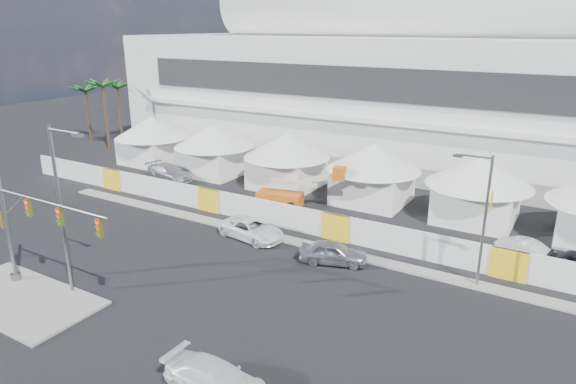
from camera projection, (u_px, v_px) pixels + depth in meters
The scene contains 16 objects.
ground at pixel (131, 304), 29.45m from camera, with size 160.00×160.00×0.00m, color black.
median_island at pixel (19, 299), 29.92m from camera, with size 10.00×5.00×0.15m, color gray.
far_curb at pixel (538, 300), 29.83m from camera, with size 80.00×1.20×0.12m, color gray.
stadium at pixel (469, 81), 56.07m from camera, with size 80.00×24.80×21.98m.
tent_row at pixel (328, 162), 47.78m from camera, with size 53.40×8.40×5.40m.
hoarding_fence at pixel (336, 227), 38.02m from camera, with size 70.00×0.25×2.00m, color white.
palm_cluster at pixel (118, 92), 67.72m from camera, with size 10.60×10.60×8.55m.
sedan_silver at pixel (333, 252), 34.33m from camera, with size 4.51×1.81×1.54m, color #A6A5AA.
pickup_curb at pixel (252, 229), 38.30m from camera, with size 5.28×2.43×1.47m, color white.
pickup_near at pixel (216, 380), 22.09m from camera, with size 4.97×2.02×1.44m, color white.
lot_car_a at pixel (530, 252), 34.50m from camera, with size 4.43×1.54×1.46m, color silver.
lot_car_c at pixel (169, 172), 52.79m from camera, with size 5.55×2.25×1.61m, color silver.
traffic_mast at pixel (28, 229), 29.85m from camera, with size 9.59×0.65×6.73m.
streetlight_median at pixel (62, 200), 28.82m from camera, with size 2.77×0.28×10.01m.
streetlight_curb at pixel (482, 212), 30.13m from camera, with size 2.45×0.55×8.26m.
boom_lift at pixel (287, 195), 44.88m from camera, with size 8.03×2.62×3.97m.
Camera 1 is at (21.12, -17.62, 15.29)m, focal length 32.00 mm.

